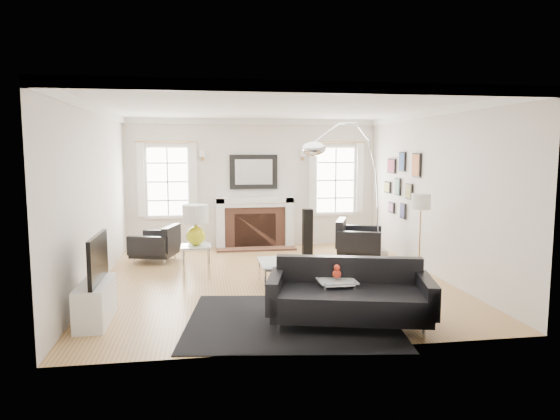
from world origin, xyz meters
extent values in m
plane|color=#9F6C43|center=(0.00, 0.00, 0.00)|extent=(6.00, 6.00, 0.00)
cube|color=silver|center=(0.00, 3.00, 1.40)|extent=(5.50, 0.04, 2.80)
cube|color=silver|center=(0.00, -3.00, 1.40)|extent=(5.50, 0.04, 2.80)
cube|color=silver|center=(-2.75, 0.00, 1.40)|extent=(0.04, 6.00, 2.80)
cube|color=silver|center=(2.75, 0.00, 1.40)|extent=(0.04, 6.00, 2.80)
cube|color=white|center=(0.00, 0.00, 2.80)|extent=(5.50, 6.00, 0.02)
cube|color=white|center=(0.00, 0.00, 2.74)|extent=(5.50, 6.00, 0.12)
cube|color=white|center=(-0.75, 2.80, 0.55)|extent=(0.18, 0.38, 1.10)
cube|color=white|center=(0.75, 2.80, 0.55)|extent=(0.18, 0.38, 1.10)
cube|color=white|center=(0.00, 2.80, 1.05)|extent=(1.70, 0.38, 0.12)
cube|color=white|center=(0.00, 2.80, 0.95)|extent=(1.50, 0.34, 0.10)
cube|color=brown|center=(0.00, 2.82, 0.45)|extent=(1.30, 0.30, 0.90)
cube|color=black|center=(0.00, 2.72, 0.38)|extent=(0.90, 0.10, 0.76)
cube|color=brown|center=(0.00, 2.55, 0.02)|extent=(1.70, 0.50, 0.04)
cube|color=black|center=(0.00, 2.96, 1.65)|extent=(1.05, 0.06, 0.75)
cube|color=white|center=(0.00, 2.92, 1.65)|extent=(0.82, 0.02, 0.55)
cube|color=white|center=(-1.85, 2.97, 1.45)|extent=(1.00, 0.05, 1.60)
cube|color=white|center=(-1.85, 2.94, 1.45)|extent=(0.84, 0.02, 1.44)
cube|color=white|center=(-2.40, 2.87, 1.50)|extent=(0.14, 0.05, 1.55)
cube|color=white|center=(-1.30, 2.87, 1.50)|extent=(0.14, 0.05, 1.55)
cube|color=white|center=(1.85, 2.97, 1.45)|extent=(1.00, 0.05, 1.60)
cube|color=white|center=(1.85, 2.94, 1.45)|extent=(0.84, 0.02, 1.44)
cube|color=white|center=(1.30, 2.87, 1.50)|extent=(0.14, 0.05, 1.55)
cube|color=white|center=(2.40, 2.87, 1.50)|extent=(0.14, 0.05, 1.55)
cube|color=black|center=(2.72, 0.60, 1.85)|extent=(0.03, 0.34, 0.44)
cube|color=#BE6732|center=(2.70, 0.60, 1.85)|extent=(0.01, 0.29, 0.39)
cube|color=black|center=(2.72, 1.25, 1.90)|extent=(0.03, 0.28, 0.38)
cube|color=#314A86|center=(2.70, 1.25, 1.90)|extent=(0.01, 0.23, 0.33)
cube|color=black|center=(2.72, 1.80, 1.80)|extent=(0.03, 0.40, 0.30)
cube|color=#902C41|center=(2.70, 1.80, 1.80)|extent=(0.01, 0.35, 0.25)
cube|color=black|center=(2.72, 0.90, 1.35)|extent=(0.03, 0.30, 0.30)
cube|color=olive|center=(2.70, 0.90, 1.35)|extent=(0.01, 0.25, 0.25)
cube|color=black|center=(2.72, 1.45, 1.40)|extent=(0.03, 0.26, 0.34)
cube|color=#56906E|center=(2.70, 1.45, 1.40)|extent=(0.01, 0.21, 0.29)
cube|color=black|center=(2.72, 2.00, 1.35)|extent=(0.03, 0.32, 0.24)
cube|color=#AB9949|center=(2.70, 2.00, 1.35)|extent=(0.01, 0.27, 0.19)
cube|color=black|center=(2.72, 1.15, 0.95)|extent=(0.03, 0.24, 0.30)
cube|color=navy|center=(2.70, 1.15, 0.95)|extent=(0.01, 0.19, 0.25)
cube|color=black|center=(2.72, 1.75, 0.95)|extent=(0.03, 0.28, 0.22)
cube|color=#A45F89|center=(2.70, 1.75, 0.95)|extent=(0.01, 0.23, 0.17)
cube|color=white|center=(-2.45, -1.70, 0.25)|extent=(0.35, 1.00, 0.50)
cube|color=black|center=(-2.40, -1.70, 0.80)|extent=(0.05, 1.00, 0.58)
cube|color=black|center=(-0.05, -2.06, 0.01)|extent=(2.85, 2.48, 0.01)
cube|color=black|center=(0.61, -2.32, 0.29)|extent=(2.00, 1.30, 0.31)
cube|color=black|center=(0.71, -1.94, 0.51)|extent=(1.83, 0.59, 0.51)
cube|color=black|center=(-0.26, -2.10, 0.41)|extent=(0.35, 0.88, 0.39)
cube|color=black|center=(1.49, -2.54, 0.41)|extent=(0.35, 0.88, 0.39)
cube|color=black|center=(-2.04, 1.68, 0.26)|extent=(0.92, 0.92, 0.28)
cube|color=black|center=(-1.72, 1.58, 0.46)|extent=(0.33, 0.75, 0.46)
cube|color=black|center=(-1.93, 2.03, 0.37)|extent=(0.74, 0.32, 0.35)
cube|color=black|center=(-2.14, 1.32, 0.37)|extent=(0.74, 0.32, 0.35)
cube|color=black|center=(1.91, 1.29, 0.29)|extent=(1.06, 1.06, 0.31)
cube|color=black|center=(1.56, 1.42, 0.51)|extent=(0.42, 0.82, 0.51)
cube|color=black|center=(1.76, 0.91, 0.41)|extent=(0.81, 0.40, 0.39)
cube|color=black|center=(2.05, 1.68, 0.41)|extent=(0.81, 0.40, 0.39)
cube|color=silver|center=(0.18, -0.43, 0.38)|extent=(0.87, 0.87, 0.02)
cylinder|color=silver|center=(-0.22, -0.83, 0.19)|extent=(0.04, 0.04, 0.39)
cylinder|color=silver|center=(0.57, -0.83, 0.19)|extent=(0.04, 0.04, 0.39)
cylinder|color=silver|center=(-0.22, -0.03, 0.19)|extent=(0.04, 0.04, 0.39)
cylinder|color=silver|center=(0.57, -0.03, 0.19)|extent=(0.04, 0.04, 0.39)
cube|color=silver|center=(-1.24, 0.33, 0.53)|extent=(0.49, 0.49, 0.02)
cylinder|color=silver|center=(-1.45, 0.13, 0.27)|extent=(0.04, 0.04, 0.54)
cylinder|color=silver|center=(-1.03, 0.13, 0.27)|extent=(0.04, 0.04, 0.54)
cylinder|color=silver|center=(-1.45, 0.54, 0.27)|extent=(0.04, 0.04, 0.54)
cylinder|color=silver|center=(-1.03, 0.54, 0.27)|extent=(0.04, 0.04, 0.54)
cube|color=silver|center=(0.51, -2.08, 0.50)|extent=(0.46, 0.39, 0.02)
cylinder|color=silver|center=(0.32, -2.24, 0.25)|extent=(0.04, 0.04, 0.51)
cylinder|color=silver|center=(0.71, -2.24, 0.25)|extent=(0.04, 0.04, 0.51)
cylinder|color=silver|center=(0.32, -1.93, 0.25)|extent=(0.04, 0.04, 0.51)
cylinder|color=silver|center=(0.71, -1.93, 0.25)|extent=(0.04, 0.04, 0.51)
sphere|color=yellow|center=(-1.24, 0.33, 0.70)|extent=(0.32, 0.32, 0.32)
cylinder|color=yellow|center=(-1.24, 0.33, 0.86)|extent=(0.04, 0.04, 0.13)
cylinder|color=white|center=(-1.24, 0.33, 1.07)|extent=(0.42, 0.42, 0.30)
sphere|color=red|center=(0.51, -2.08, 0.58)|extent=(0.11, 0.11, 0.11)
sphere|color=red|center=(0.51, -2.08, 0.67)|extent=(0.08, 0.08, 0.08)
cube|color=white|center=(2.20, 1.12, 0.11)|extent=(0.28, 0.45, 0.22)
ellipsoid|color=silver|center=(0.63, -0.23, 2.14)|extent=(0.38, 0.38, 0.23)
cylinder|color=#BE8842|center=(2.20, -0.77, 0.01)|extent=(0.18, 0.18, 0.03)
cylinder|color=#BE8842|center=(2.20, -0.77, 0.64)|extent=(0.02, 0.02, 1.29)
cylinder|color=white|center=(2.20, -0.77, 1.34)|extent=(0.29, 0.29, 0.24)
cube|color=black|center=(0.96, 1.76, 0.47)|extent=(0.19, 0.19, 0.95)
camera|label=1|loc=(-1.12, -7.96, 2.10)|focal=32.00mm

